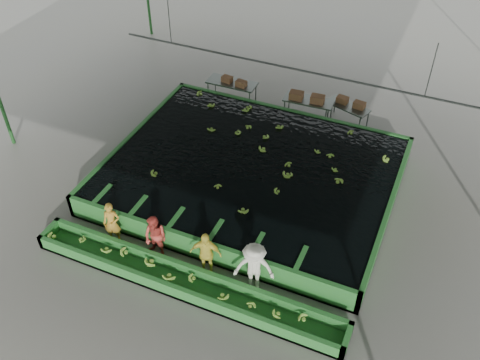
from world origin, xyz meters
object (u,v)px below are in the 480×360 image
at_px(worker_a, 112,223).
at_px(packing_table_right, 347,114).
at_px(packing_table_left, 232,92).
at_px(worker_b, 156,237).
at_px(packing_table_mid, 308,109).
at_px(worker_c, 206,254).
at_px(flotation_tank, 251,175).
at_px(sorting_trough, 184,282).
at_px(box_stack_mid, 307,100).
at_px(worker_d, 254,268).
at_px(box_stack_left, 234,84).
at_px(box_stack_right, 350,105).

height_order(worker_a, packing_table_right, worker_a).
xyz_separation_m(worker_a, packing_table_left, (0.06, 9.10, -0.27)).
xyz_separation_m(worker_b, packing_table_mid, (1.93, 9.16, -0.33)).
relative_size(worker_b, worker_c, 0.97).
distance_m(flotation_tank, sorting_trough, 5.10).
xyz_separation_m(worker_a, box_stack_mid, (3.47, 9.08, 0.17)).
distance_m(worker_d, packing_table_left, 10.31).
xyz_separation_m(flotation_tank, sorting_trough, (0.00, -5.10, -0.20)).
relative_size(worker_b, box_stack_left, 1.38).
xyz_separation_m(packing_table_right, box_stack_left, (-4.91, -0.55, 0.58)).
relative_size(sorting_trough, box_stack_left, 8.67).
xyz_separation_m(packing_table_left, packing_table_mid, (3.47, 0.06, -0.02)).
distance_m(flotation_tank, packing_table_mid, 4.89).
xyz_separation_m(packing_table_mid, packing_table_right, (1.58, 0.39, -0.06)).
bearing_deg(worker_b, worker_d, 5.36).
bearing_deg(packing_table_right, packing_table_mid, -166.14).
height_order(worker_b, packing_table_left, worker_b).
bearing_deg(flotation_tank, packing_table_left, 121.43).
distance_m(sorting_trough, packing_table_right, 10.57).
xyz_separation_m(sorting_trough, packing_table_mid, (0.54, 9.96, 0.22)).
xyz_separation_m(flotation_tank, box_stack_left, (-2.79, 4.71, 0.54)).
height_order(flotation_tank, packing_table_left, packing_table_left).
bearing_deg(box_stack_mid, worker_a, -110.91).
distance_m(packing_table_mid, box_stack_mid, 0.48).
relative_size(flotation_tank, box_stack_right, 8.23).
height_order(flotation_tank, worker_b, worker_b).
xyz_separation_m(worker_a, packing_table_mid, (3.54, 9.16, -0.30)).
bearing_deg(packing_table_left, box_stack_right, 6.09).
bearing_deg(flotation_tank, box_stack_right, 67.78).
height_order(packing_table_left, box_stack_mid, box_stack_mid).
height_order(flotation_tank, worker_d, worker_d).
height_order(flotation_tank, box_stack_mid, box_stack_mid).
distance_m(packing_table_mid, box_stack_left, 3.37).
relative_size(sorting_trough, worker_d, 5.43).
bearing_deg(box_stack_right, packing_table_right, -124.92).
bearing_deg(box_stack_left, worker_b, -81.20).
relative_size(box_stack_mid, box_stack_right, 1.19).
bearing_deg(flotation_tank, packing_table_right, 68.04).
bearing_deg(packing_table_mid, flotation_tank, -96.30).
relative_size(worker_d, packing_table_left, 0.85).
bearing_deg(flotation_tank, worker_a, -124.89).
height_order(worker_a, box_stack_mid, worker_a).
height_order(packing_table_left, packing_table_mid, packing_table_left).
bearing_deg(worker_a, packing_table_right, 43.46).
xyz_separation_m(sorting_trough, worker_c, (0.33, 0.80, 0.57)).
height_order(worker_b, box_stack_left, worker_b).
height_order(sorting_trough, box_stack_mid, box_stack_mid).
height_order(box_stack_mid, box_stack_right, box_stack_mid).
xyz_separation_m(worker_a, worker_c, (3.33, 0.00, 0.06)).
distance_m(worker_c, worker_d, 1.56).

